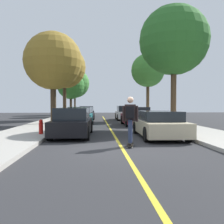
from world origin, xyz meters
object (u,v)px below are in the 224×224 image
street_tree_left_farthest (75,83)px  street_tree_left_far (71,86)px  street_tree_left_nearest (53,61)px  street_tree_right_nearest (174,41)px  parked_car_right_near (136,116)px  street_tree_left_near (64,67)px  parked_car_left_farthest (87,112)px  fire_hydrant (41,127)px  parked_car_right_nearest (159,124)px  skateboarder (130,117)px  parked_car_left_near (80,117)px  parked_car_left_nearest (73,123)px  skateboard (130,144)px  parked_car_right_far (125,113)px  street_tree_right_near (148,71)px  parked_car_left_far (84,114)px

street_tree_left_farthest → street_tree_left_far: bearing=-90.0°
street_tree_left_nearest → street_tree_right_nearest: bearing=-20.7°
parked_car_right_near → street_tree_left_near: (-6.22, 7.41, 4.75)m
street_tree_left_far → street_tree_right_nearest: street_tree_right_nearest is taller
parked_car_left_farthest → fire_hydrant: bearing=-94.7°
parked_car_right_nearest → skateboarder: skateboarder is taller
parked_car_right_near → parked_car_left_near: bearing=-177.1°
street_tree_right_nearest → fire_hydrant: size_ratio=11.22×
parked_car_left_nearest → skateboard: bearing=-53.1°
parked_car_right_far → skateboarder: (-1.74, -15.95, 0.37)m
parked_car_left_nearest → street_tree_left_farthest: 26.40m
parked_car_right_near → street_tree_left_far: bearing=114.3°
street_tree_left_farthest → street_tree_right_near: (8.30, -14.48, 0.02)m
parked_car_right_near → street_tree_right_near: bearing=69.0°
parked_car_left_farthest → street_tree_right_nearest: bearing=-66.9°
street_tree_left_far → skateboarder: bearing=-79.0°
street_tree_left_near → parked_car_left_near: bearing=-74.7°
parked_car_left_near → street_tree_left_nearest: bearing=157.1°
skateboard → street_tree_right_nearest: bearing=60.7°
parked_car_left_nearest → skateboard: parked_car_left_nearest is taller
parked_car_left_nearest → street_tree_right_near: size_ratio=0.68×
street_tree_left_far → parked_car_left_nearest: bearing=-84.0°
parked_car_right_far → street_tree_right_nearest: size_ratio=0.54×
skateboard → parked_car_left_farthest: bearing=96.4°
parked_car_right_nearest → street_tree_left_near: bearing=113.7°
street_tree_right_nearest → skateboarder: size_ratio=4.53×
skateboard → street_tree_right_near: bearing=75.4°
street_tree_left_farthest → parked_car_right_nearest: bearing=-76.9°
parked_car_left_near → street_tree_right_nearest: 8.31m
skateboarder → street_tree_left_far: bearing=101.0°
street_tree_left_nearest → parked_car_right_far: bearing=44.0°
parked_car_left_far → street_tree_left_near: bearing=135.3°
parked_car_left_far → street_tree_left_farthest: size_ratio=0.68×
parked_car_right_nearest → fire_hydrant: (-5.63, 0.49, -0.14)m
parked_car_right_near → street_tree_right_nearest: street_tree_right_nearest is taller
skateboard → parked_car_left_nearest: bearing=126.9°
parked_car_left_far → street_tree_left_far: street_tree_left_far is taller
parked_car_left_farthest → parked_car_right_near: bearing=-71.2°
street_tree_left_nearest → street_tree_right_near: 9.57m
parked_car_right_nearest → street_tree_left_near: (-6.22, 14.13, 4.80)m
parked_car_right_nearest → street_tree_left_near: size_ratio=0.60×
street_tree_left_near → street_tree_right_nearest: size_ratio=0.95×
street_tree_left_near → parked_car_left_far: bearing=-44.7°
parked_car_left_farthest → skateboard: (2.40, -21.37, -0.58)m
street_tree_left_nearest → parked_car_left_near: bearing=-22.9°
parked_car_right_far → skateboard: (-1.73, -15.92, -0.63)m
street_tree_left_near → street_tree_left_farthest: bearing=90.0°
parked_car_left_nearest → street_tree_left_far: 20.20m
fire_hydrant → street_tree_left_farthest: bearing=91.3°
parked_car_left_far → parked_car_left_farthest: parked_car_left_farthest is taller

